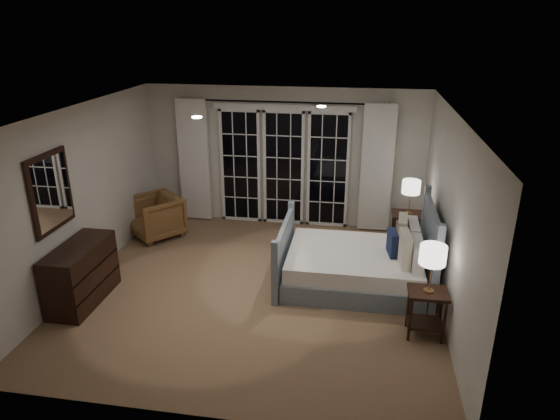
% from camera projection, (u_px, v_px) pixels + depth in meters
% --- Properties ---
extents(floor, '(5.00, 5.00, 0.00)m').
position_uv_depth(floor, '(257.00, 287.00, 7.12)').
color(floor, '#90744E').
rests_on(floor, ground).
extents(ceiling, '(5.00, 5.00, 0.00)m').
position_uv_depth(ceiling, '(253.00, 112.00, 6.21)').
color(ceiling, silver).
rests_on(ceiling, wall_back).
extents(wall_left, '(0.02, 5.00, 2.50)m').
position_uv_depth(wall_left, '(82.00, 196.00, 7.04)').
color(wall_left, beige).
rests_on(wall_left, floor).
extents(wall_right, '(0.02, 5.00, 2.50)m').
position_uv_depth(wall_right, '(449.00, 217.00, 6.28)').
color(wall_right, beige).
rests_on(wall_right, floor).
extents(wall_back, '(5.00, 0.02, 2.50)m').
position_uv_depth(wall_back, '(284.00, 157.00, 8.96)').
color(wall_back, beige).
rests_on(wall_back, floor).
extents(wall_front, '(5.00, 0.02, 2.50)m').
position_uv_depth(wall_front, '(195.00, 305.00, 4.36)').
color(wall_front, beige).
rests_on(wall_front, floor).
extents(french_doors, '(2.50, 0.04, 2.20)m').
position_uv_depth(french_doors, '(284.00, 166.00, 8.98)').
color(french_doors, black).
rests_on(french_doors, wall_back).
extents(curtain_rod, '(3.50, 0.03, 0.03)m').
position_uv_depth(curtain_rod, '(283.00, 102.00, 8.51)').
color(curtain_rod, black).
rests_on(curtain_rod, wall_back).
extents(curtain_left, '(0.55, 0.10, 2.25)m').
position_uv_depth(curtain_left, '(194.00, 160.00, 9.14)').
color(curtain_left, white).
rests_on(curtain_left, curtain_rod).
extents(curtain_right, '(0.55, 0.10, 2.25)m').
position_uv_depth(curtain_right, '(377.00, 169.00, 8.64)').
color(curtain_right, white).
rests_on(curtain_right, curtain_rod).
extents(downlight_a, '(0.12, 0.12, 0.01)m').
position_uv_depth(downlight_a, '(321.00, 107.00, 6.65)').
color(downlight_a, white).
rests_on(downlight_a, ceiling).
extents(downlight_b, '(0.12, 0.12, 0.01)m').
position_uv_depth(downlight_b, '(197.00, 117.00, 5.94)').
color(downlight_b, white).
rests_on(downlight_b, ceiling).
extents(bed, '(2.09, 1.49, 1.21)m').
position_uv_depth(bed, '(359.00, 264.00, 7.10)').
color(bed, gray).
rests_on(bed, floor).
extents(nightstand_left, '(0.46, 0.37, 0.60)m').
position_uv_depth(nightstand_left, '(427.00, 307.00, 5.92)').
color(nightstand_left, black).
rests_on(nightstand_left, floor).
extents(nightstand_right, '(0.51, 0.41, 0.66)m').
position_uv_depth(nightstand_right, '(407.00, 226.00, 8.07)').
color(nightstand_right, black).
rests_on(nightstand_right, floor).
extents(lamp_left, '(0.31, 0.31, 0.59)m').
position_uv_depth(lamp_left, '(433.00, 255.00, 5.68)').
color(lamp_left, '#AA7B44').
rests_on(lamp_left, nightstand_left).
extents(lamp_right, '(0.29, 0.29, 0.55)m').
position_uv_depth(lamp_right, '(411.00, 187.00, 7.83)').
color(lamp_right, '#AA7B44').
rests_on(lamp_right, nightstand_right).
extents(armchair, '(1.12, 1.12, 0.73)m').
position_uv_depth(armchair, '(156.00, 217.00, 8.66)').
color(armchair, brown).
rests_on(armchair, floor).
extents(dresser, '(0.49, 1.15, 0.82)m').
position_uv_depth(dresser, '(81.00, 274.00, 6.64)').
color(dresser, black).
rests_on(dresser, floor).
extents(mirror, '(0.05, 0.85, 1.00)m').
position_uv_depth(mirror, '(51.00, 192.00, 6.27)').
color(mirror, black).
rests_on(mirror, wall_left).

